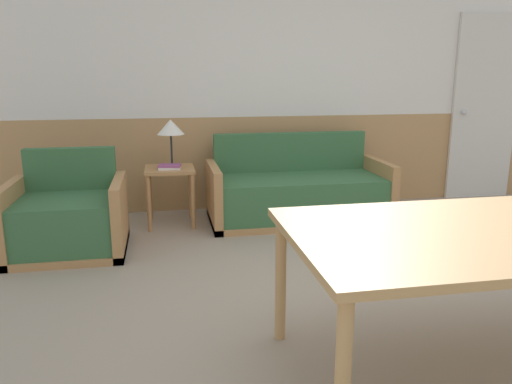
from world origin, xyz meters
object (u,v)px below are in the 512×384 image
Objects in this scene: couch at (298,194)px; side_table at (170,179)px; dining_table at (488,241)px; armchair at (68,220)px; table_lamp at (171,128)px.

side_table is (-1.26, 0.07, 0.19)m from couch.
armchair is at bearing 136.52° from dining_table.
dining_table is (1.40, -2.87, -0.25)m from table_lamp.
side_table is (0.85, 0.62, 0.18)m from armchair.
table_lamp is (0.03, 0.08, 0.48)m from side_table.
couch is at bearing 93.62° from dining_table.
armchair is (-2.11, -0.55, 0.00)m from couch.
table_lamp is at bearing 116.08° from dining_table.
table_lamp is (-1.23, 0.15, 0.67)m from couch.
table_lamp is at bearing 36.23° from armchair.
side_table is 3.14m from dining_table.
armchair reaches higher than dining_table.
couch is 1.27m from side_table.
dining_table is (0.17, -2.71, 0.42)m from couch.
couch is at bearing -3.34° from side_table.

